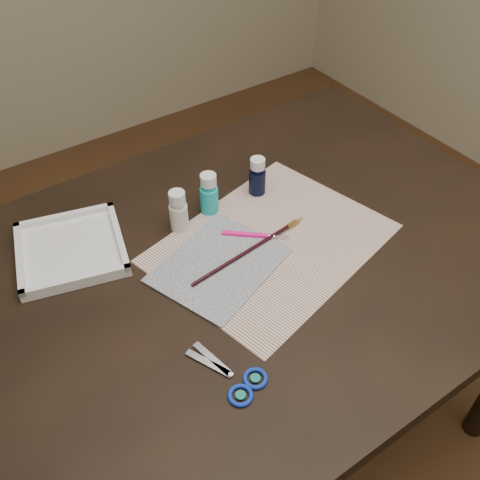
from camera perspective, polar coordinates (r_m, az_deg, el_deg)
ground at (r=1.73m, az=0.00°, el=-19.87°), size 3.50×3.50×0.02m
table at (r=1.39m, az=0.00°, el=-12.77°), size 1.30×0.90×0.75m
paper at (r=1.13m, az=3.39°, el=-0.31°), size 0.54×0.46×0.00m
canvas at (r=1.08m, az=-2.23°, el=-2.65°), size 0.30×0.27×0.00m
paint_bottle_white at (r=1.14m, az=-6.59°, el=3.13°), size 0.05×0.05×0.10m
paint_bottle_cyan at (r=1.18m, az=-3.33°, el=4.99°), size 0.04×0.04×0.10m
paint_bottle_navy at (r=1.23m, az=1.86°, el=6.82°), size 0.05×0.05×0.09m
paintbrush at (r=1.10m, az=1.27°, el=-0.90°), size 0.31×0.04×0.01m
craft_knife at (r=1.14m, az=1.75°, el=0.50°), size 0.12×0.10×0.01m
scissors at (r=0.93m, az=-1.96°, el=-13.96°), size 0.14×0.18×0.01m
palette_tray at (r=1.16m, az=-17.61°, el=-0.87°), size 0.26×0.26×0.03m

